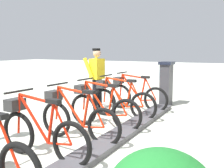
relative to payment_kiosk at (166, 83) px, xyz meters
name	(u,v)px	position (x,y,z in m)	size (l,w,h in m)	color
ground_plane	(112,143)	(-0.05, 3.54, -0.67)	(60.00, 60.00, 0.00)	beige
dock_rail_base	(112,140)	(-0.05, 3.54, -0.62)	(0.44, 6.30, 0.10)	#47474C
payment_kiosk	(166,83)	(0.00, 0.00, 0.00)	(0.36, 0.52, 1.28)	#38383D
bike_docked_0	(135,94)	(0.57, 0.99, -0.24)	(1.72, 0.54, 1.02)	black
bike_docked_1	(120,100)	(0.57, 1.90, -0.24)	(1.72, 0.54, 1.02)	black
bike_docked_2	(101,107)	(0.57, 2.82, -0.24)	(1.72, 0.54, 1.02)	black
bike_docked_3	(75,117)	(0.57, 3.74, -0.24)	(1.72, 0.54, 1.02)	black
bike_docked_4	(39,131)	(0.57, 4.65, -0.24)	(1.72, 0.54, 1.02)	black
worker_near_rack	(97,76)	(1.60, 1.25, 0.24)	(0.49, 0.64, 1.66)	white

